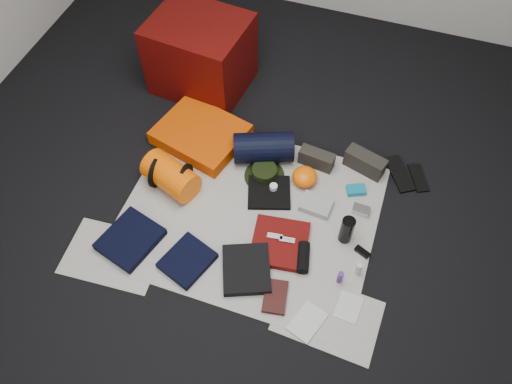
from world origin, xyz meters
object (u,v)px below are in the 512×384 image
(red_cabinet, at_px, (201,55))
(paperback_book, at_px, (275,297))
(stuff_sack, at_px, (171,176))
(navy_duffel, at_px, (264,148))
(sleeping_pad, at_px, (201,134))
(water_bottle, at_px, (347,230))
(compact_camera, at_px, (361,210))

(red_cabinet, relative_size, paperback_book, 3.27)
(stuff_sack, relative_size, navy_duffel, 0.90)
(red_cabinet, xyz_separation_m, paperback_book, (1.07, -1.52, -0.26))
(sleeping_pad, relative_size, water_bottle, 2.79)
(sleeping_pad, height_order, stuff_sack, stuff_sack)
(compact_camera, bearing_deg, stuff_sack, -168.27)
(water_bottle, bearing_deg, sleeping_pad, 158.24)
(stuff_sack, bearing_deg, red_cabinet, 100.17)
(red_cabinet, xyz_separation_m, water_bottle, (1.36, -1.00, -0.17))
(sleeping_pad, height_order, compact_camera, sleeping_pad)
(compact_camera, bearing_deg, paperback_book, -112.43)
(navy_duffel, height_order, paperback_book, navy_duffel)
(water_bottle, bearing_deg, red_cabinet, 143.58)
(sleeping_pad, bearing_deg, paperback_book, -48.48)
(stuff_sack, distance_m, compact_camera, 1.26)
(water_bottle, bearing_deg, compact_camera, 76.21)
(stuff_sack, distance_m, water_bottle, 1.19)
(paperback_book, bearing_deg, compact_camera, 55.13)
(sleeping_pad, xyz_separation_m, water_bottle, (1.16, -0.46, 0.05))
(navy_duffel, xyz_separation_m, water_bottle, (0.68, -0.45, -0.00))
(red_cabinet, height_order, navy_duffel, red_cabinet)
(stuff_sack, bearing_deg, paperback_book, -31.20)
(red_cabinet, bearing_deg, compact_camera, -22.87)
(red_cabinet, distance_m, stuff_sack, 1.01)
(sleeping_pad, distance_m, water_bottle, 1.25)
(navy_duffel, bearing_deg, compact_camera, -38.15)
(stuff_sack, bearing_deg, navy_duffel, 40.16)
(sleeping_pad, relative_size, stuff_sack, 1.60)
(red_cabinet, height_order, compact_camera, red_cabinet)
(paperback_book, bearing_deg, water_bottle, 50.79)
(water_bottle, height_order, paperback_book, water_bottle)
(stuff_sack, height_order, navy_duffel, stuff_sack)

